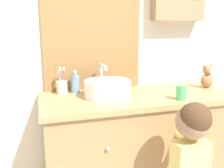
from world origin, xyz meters
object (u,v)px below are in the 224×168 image
at_px(sink_basin, 108,88).
at_px(drinking_cup, 181,93).
at_px(child_figure, 190,160).
at_px(teddy_bear, 207,77).
at_px(toothbrush_holder, 62,87).
at_px(soap_dispenser, 75,84).

distance_m(sink_basin, drinking_cup, 0.48).
distance_m(child_figure, teddy_bear, 0.78).
xyz_separation_m(toothbrush_holder, teddy_bear, (1.08, -0.13, 0.03)).
bearing_deg(child_figure, sink_basin, 123.20).
bearing_deg(toothbrush_holder, teddy_bear, -7.01).
xyz_separation_m(child_figure, teddy_bear, (0.47, 0.53, 0.33)).
height_order(soap_dispenser, teddy_bear, teddy_bear).
bearing_deg(child_figure, drinking_cup, 70.04).
height_order(child_figure, teddy_bear, teddy_bear).
bearing_deg(sink_basin, soap_dispenser, 137.30).
bearing_deg(toothbrush_holder, sink_basin, -30.45).
distance_m(sink_basin, child_figure, 0.67).
bearing_deg(soap_dispenser, child_figure, -52.54).
bearing_deg(soap_dispenser, drinking_cup, -31.15).
height_order(child_figure, drinking_cup, drinking_cup).
distance_m(sink_basin, toothbrush_holder, 0.33).
distance_m(soap_dispenser, teddy_bear, 1.00).
relative_size(toothbrush_holder, soap_dispenser, 1.18).
bearing_deg(teddy_bear, soap_dispenser, 171.86).
bearing_deg(sink_basin, teddy_bear, 2.40).
relative_size(child_figure, teddy_bear, 5.00).
bearing_deg(soap_dispenser, toothbrush_holder, -174.94).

